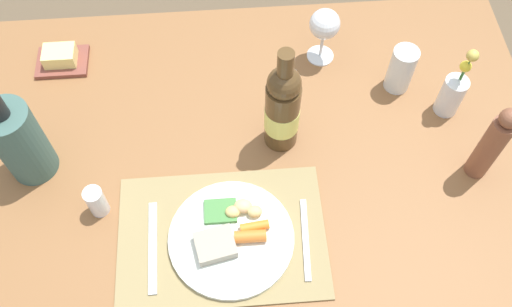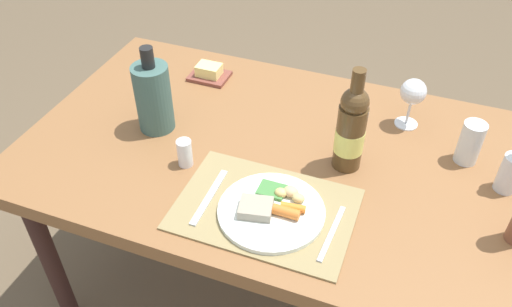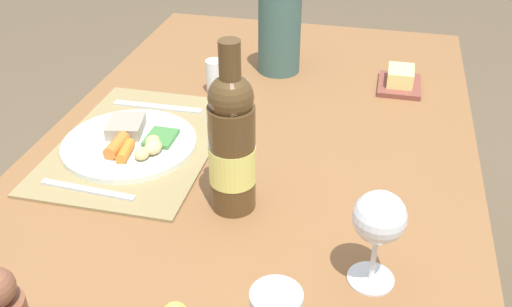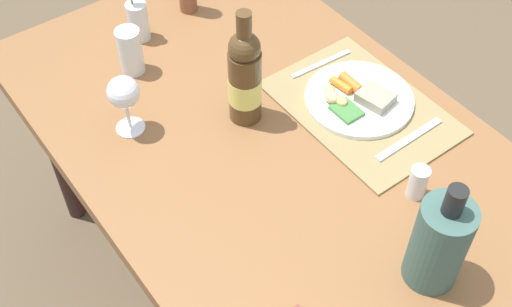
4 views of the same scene
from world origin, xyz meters
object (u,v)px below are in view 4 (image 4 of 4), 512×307
object	(u,v)px
wine_glass	(124,94)
salt_shaker	(418,182)
fork	(409,139)
dinner_plate	(358,98)
wine_bottle	(245,77)
knife	(321,64)
dining_table	(285,169)
water_tumbler	(131,54)
flower_vase	(137,17)
cooler_bottle	(439,243)

from	to	relation	value
wine_glass	salt_shaker	bearing A→B (deg)	-143.59
fork	dinner_plate	bearing A→B (deg)	1.98
dinner_plate	salt_shaker	bearing A→B (deg)	162.08
wine_bottle	wine_glass	xyz separation A→B (m)	(0.13, 0.24, -0.01)
fork	salt_shaker	xyz separation A→B (m)	(-0.12, 0.10, 0.03)
wine_bottle	salt_shaker	distance (m)	0.45
knife	dining_table	bearing A→B (deg)	128.36
water_tumbler	wine_glass	bearing A→B (deg)	148.50
dinner_plate	fork	xyz separation A→B (m)	(-0.17, -0.01, -0.01)
fork	flower_vase	world-z (taller)	flower_vase
dining_table	flower_vase	world-z (taller)	flower_vase
dining_table	cooler_bottle	size ratio (longest dim) A/B	5.81
dining_table	flower_vase	distance (m)	0.58
water_tumbler	wine_glass	world-z (taller)	wine_glass
cooler_bottle	salt_shaker	world-z (taller)	cooler_bottle
flower_vase	salt_shaker	bearing A→B (deg)	-165.72
cooler_bottle	flower_vase	xyz separation A→B (m)	(0.98, 0.09, -0.04)
water_tumbler	wine_bottle	world-z (taller)	wine_bottle
dining_table	cooler_bottle	xyz separation A→B (m)	(-0.42, -0.03, 0.17)
wine_bottle	salt_shaker	size ratio (longest dim) A/B	3.76
water_tumbler	fork	bearing A→B (deg)	-146.99
fork	wine_glass	world-z (taller)	wine_glass
flower_vase	wine_bottle	bearing A→B (deg)	-172.43
wine_bottle	salt_shaker	world-z (taller)	wine_bottle
knife	water_tumbler	xyz separation A→B (m)	(0.28, 0.40, 0.05)
salt_shaker	dinner_plate	bearing A→B (deg)	-17.92
dinner_plate	wine_glass	size ratio (longest dim) A/B	1.71
dinner_plate	water_tumbler	distance (m)	0.58
cooler_bottle	wine_glass	size ratio (longest dim) A/B	1.71
cooler_bottle	wine_bottle	world-z (taller)	wine_bottle
knife	water_tumbler	world-z (taller)	water_tumbler
fork	wine_bottle	bearing A→B (deg)	39.87
salt_shaker	wine_glass	bearing A→B (deg)	36.41
wine_bottle	wine_glass	distance (m)	0.28
dinner_plate	water_tumbler	world-z (taller)	water_tumbler
dinner_plate	knife	world-z (taller)	dinner_plate
knife	water_tumbler	distance (m)	0.49
flower_vase	wine_glass	bearing A→B (deg)	146.13
knife	flower_vase	world-z (taller)	flower_vase
dining_table	wine_bottle	world-z (taller)	wine_bottle
dining_table	water_tumbler	xyz separation A→B (m)	(0.46, 0.14, 0.12)
dining_table	dinner_plate	bearing A→B (deg)	-85.26
water_tumbler	wine_glass	xyz separation A→B (m)	(-0.18, 0.11, 0.06)
water_tumbler	wine_glass	size ratio (longest dim) A/B	0.80
cooler_bottle	wine_bottle	size ratio (longest dim) A/B	0.88
wine_bottle	flower_vase	xyz separation A→B (m)	(0.41, 0.05, -0.06)
fork	wine_glass	distance (m)	0.66
water_tumbler	flower_vase	world-z (taller)	flower_vase
water_tumbler	flower_vase	distance (m)	0.13
water_tumbler	salt_shaker	bearing A→B (deg)	-157.98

